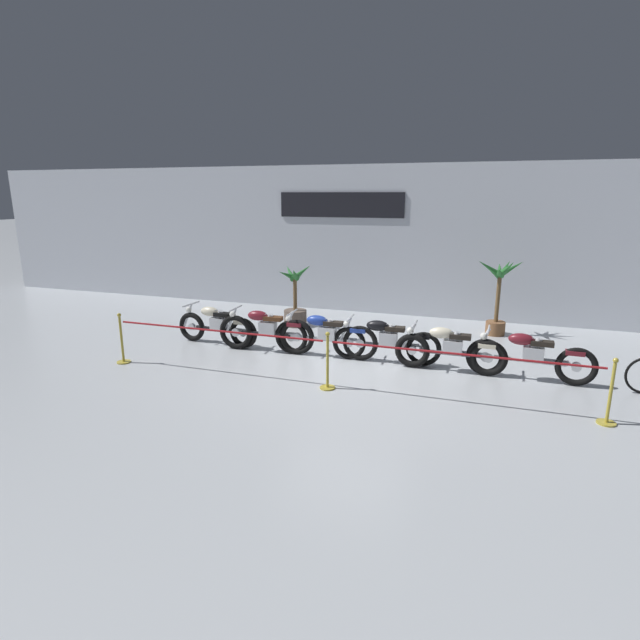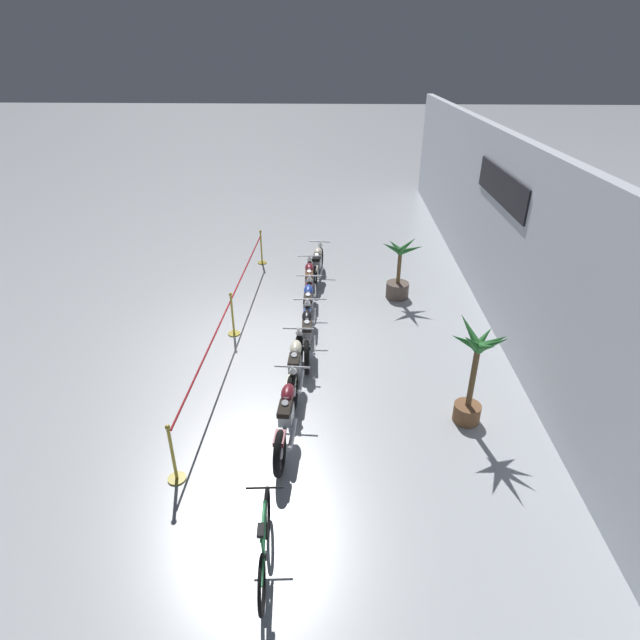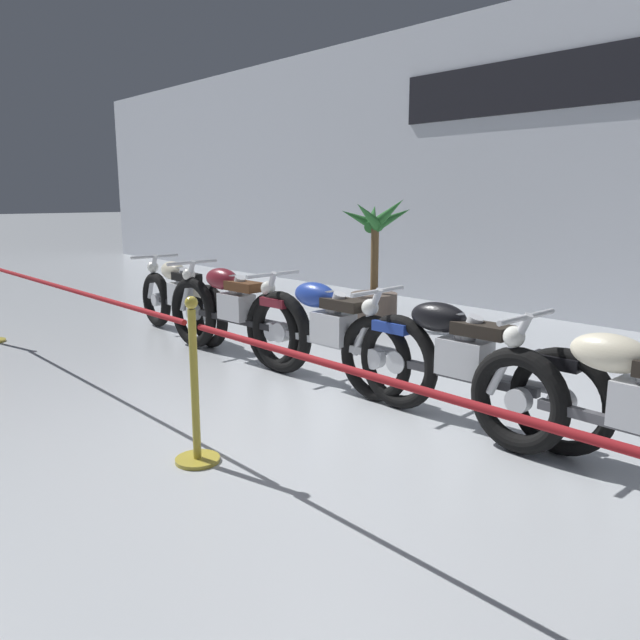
{
  "view_description": "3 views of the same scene",
  "coord_description": "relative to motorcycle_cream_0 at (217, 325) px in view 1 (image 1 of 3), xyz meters",
  "views": [
    {
      "loc": [
        2.49,
        -9.02,
        3.4
      ],
      "look_at": [
        -0.59,
        0.14,
        0.95
      ],
      "focal_mm": 28.0,
      "sensor_mm": 36.0,
      "label": 1
    },
    {
      "loc": [
        9.87,
        1.4,
        5.73
      ],
      "look_at": [
        0.96,
        1.01,
        0.96
      ],
      "focal_mm": 28.0,
      "sensor_mm": 36.0,
      "label": 2
    },
    {
      "loc": [
        3.18,
        -2.92,
        1.64
      ],
      "look_at": [
        -1.42,
        1.26,
        0.4
      ],
      "focal_mm": 35.0,
      "sensor_mm": 36.0,
      "label": 3
    }
  ],
  "objects": [
    {
      "name": "stanchion_mid_left",
      "position": [
        3.26,
        -1.77,
        -0.1
      ],
      "size": [
        0.28,
        0.28,
        1.05
      ],
      "color": "gold",
      "rests_on": "ground"
    },
    {
      "name": "back_wall",
      "position": [
        3.31,
        4.37,
        1.65
      ],
      "size": [
        28.0,
        0.29,
        4.2
      ],
      "color": "silver",
      "rests_on": "ground"
    },
    {
      "name": "stanchion_mid_right",
      "position": [
        7.72,
        -1.77,
        -0.1
      ],
      "size": [
        0.28,
        0.28,
        1.05
      ],
      "color": "gold",
      "rests_on": "ground"
    },
    {
      "name": "motorcycle_maroon_1",
      "position": [
        1.3,
        -0.15,
        0.03
      ],
      "size": [
        2.23,
        0.62,
        0.97
      ],
      "color": "black",
      "rests_on": "ground"
    },
    {
      "name": "motorcycle_blue_2",
      "position": [
        2.65,
        -0.08,
        0.03
      ],
      "size": [
        2.28,
        0.62,
        0.95
      ],
      "color": "black",
      "rests_on": "ground"
    },
    {
      "name": "potted_palm_left_of_row",
      "position": [
        6.13,
        2.93,
        0.56
      ],
      "size": [
        1.15,
        0.95,
        1.94
      ],
      "color": "brown",
      "rests_on": "ground"
    },
    {
      "name": "motorcycle_maroon_5",
      "position": [
        6.69,
        -0.18,
        0.01
      ],
      "size": [
        2.3,
        0.62,
        0.94
      ],
      "color": "black",
      "rests_on": "ground"
    },
    {
      "name": "motorcycle_black_3",
      "position": [
        3.95,
        -0.02,
        0.02
      ],
      "size": [
        2.25,
        0.62,
        0.93
      ],
      "color": "black",
      "rests_on": "ground"
    },
    {
      "name": "motorcycle_cream_0",
      "position": [
        0.0,
        0.0,
        0.0
      ],
      "size": [
        2.11,
        0.62,
        0.92
      ],
      "color": "black",
      "rests_on": "ground"
    },
    {
      "name": "potted_palm_right_of_row",
      "position": [
        1.1,
        2.18,
        0.16
      ],
      "size": [
        0.94,
        1.09,
        1.67
      ],
      "color": "brown",
      "rests_on": "ground"
    },
    {
      "name": "stanchion_far_left",
      "position": [
        1.91,
        -1.77,
        0.27
      ],
      "size": [
        8.95,
        0.28,
        1.05
      ],
      "color": "gold",
      "rests_on": "ground"
    },
    {
      "name": "motorcycle_cream_4",
      "position": [
        5.24,
        -0.17,
        0.0
      ],
      "size": [
        2.16,
        0.62,
        0.93
      ],
      "color": "black",
      "rests_on": "ground"
    },
    {
      "name": "ground_plane",
      "position": [
        3.31,
        -0.75,
        -0.45
      ],
      "size": [
        120.0,
        120.0,
        0.0
      ],
      "primitive_type": "plane",
      "color": "#B2B7BC"
    }
  ]
}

